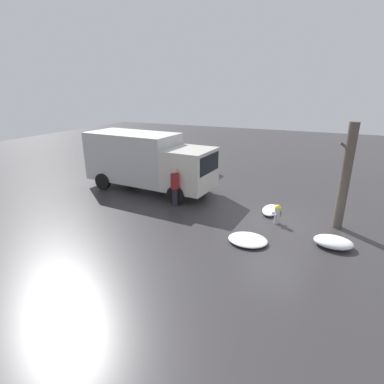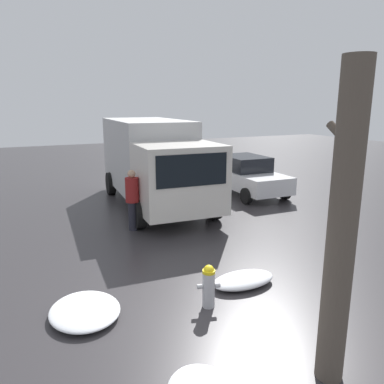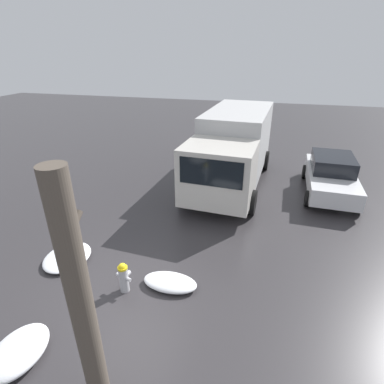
{
  "view_description": "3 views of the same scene",
  "coord_description": "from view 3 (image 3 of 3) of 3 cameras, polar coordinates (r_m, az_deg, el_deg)",
  "views": [
    {
      "loc": [
        -1.5,
        11.74,
        5.29
      ],
      "look_at": [
        3.95,
        -0.23,
        0.72
      ],
      "focal_mm": 28.0,
      "sensor_mm": 36.0,
      "label": 1
    },
    {
      "loc": [
        -5.44,
        2.95,
        3.61
      ],
      "look_at": [
        3.98,
        -1.58,
        1.15
      ],
      "focal_mm": 35.0,
      "sensor_mm": 36.0,
      "label": 2
    },
    {
      "loc": [
        -4.99,
        -3.01,
        5.36
      ],
      "look_at": [
        4.12,
        -0.62,
        0.84
      ],
      "focal_mm": 28.0,
      "sensor_mm": 36.0,
      "label": 3
    }
  ],
  "objects": [
    {
      "name": "pedestrian",
      "position": [
        11.08,
        -2.12,
        2.29
      ],
      "size": [
        0.39,
        0.39,
        1.79
      ],
      "rotation": [
        0.0,
        0.0,
        5.97
      ],
      "color": "#23232D",
      "rests_on": "ground_plane"
    },
    {
      "name": "delivery_truck",
      "position": [
        12.86,
        7.92,
        8.59
      ],
      "size": [
        7.23,
        3.07,
        3.04
      ],
      "rotation": [
        0.0,
        0.0,
        1.51
      ],
      "color": "beige",
      "rests_on": "ground_plane"
    },
    {
      "name": "snow_pile_curbside",
      "position": [
        7.23,
        -30.22,
        -24.8
      ],
      "size": [
        1.31,
        0.95,
        0.35
      ],
      "color": "white",
      "rests_on": "ground_plane"
    },
    {
      "name": "fire_hydrant",
      "position": [
        7.64,
        -12.88,
        -15.46
      ],
      "size": [
        0.34,
        0.43,
        0.81
      ],
      "rotation": [
        0.0,
        0.0,
        6.0
      ],
      "color": "#B7B7BC",
      "rests_on": "ground_plane"
    },
    {
      "name": "snow_pile_by_hydrant",
      "position": [
        7.78,
        -4.19,
        -16.77
      ],
      "size": [
        0.73,
        1.37,
        0.24
      ],
      "color": "white",
      "rests_on": "ground_plane"
    },
    {
      "name": "parked_car",
      "position": [
        13.29,
        24.94,
        2.95
      ],
      "size": [
        4.23,
        2.06,
        1.54
      ],
      "rotation": [
        0.0,
        0.0,
        1.54
      ],
      "color": "silver",
      "rests_on": "ground_plane"
    },
    {
      "name": "snow_pile_by_tree",
      "position": [
        9.26,
        -22.65,
        -11.34
      ],
      "size": [
        1.42,
        1.21,
        0.19
      ],
      "color": "white",
      "rests_on": "ground_plane"
    },
    {
      "name": "ground_plane",
      "position": [
        7.92,
        -12.6,
        -17.77
      ],
      "size": [
        60.0,
        60.0,
        0.0
      ],
      "primitive_type": "plane",
      "color": "#333033"
    },
    {
      "name": "tree_trunk",
      "position": [
        4.87,
        -20.52,
        -18.66
      ],
      "size": [
        0.55,
        0.36,
        4.16
      ],
      "color": "brown",
      "rests_on": "ground_plane"
    }
  ]
}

